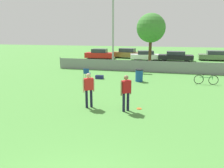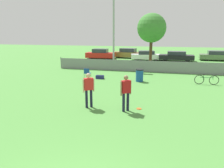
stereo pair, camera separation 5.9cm
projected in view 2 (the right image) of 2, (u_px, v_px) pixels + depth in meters
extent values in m
cube|color=gray|center=(148.00, 66.00, 20.97)|extent=(18.47, 0.03, 1.10)
cylinder|color=slate|center=(61.00, 63.00, 23.23)|extent=(0.07, 0.07, 1.21)
cylinder|color=#9E9EA3|center=(114.00, 33.00, 22.93)|extent=(0.20, 0.20, 7.45)
cylinder|color=#4C331E|center=(151.00, 53.00, 23.52)|extent=(0.32, 0.32, 3.06)
sphere|color=#3D7F33|center=(152.00, 28.00, 22.92)|extent=(3.05, 3.05, 3.05)
cylinder|color=#191933|center=(87.00, 99.00, 10.90)|extent=(0.13, 0.13, 0.91)
cylinder|color=#191933|center=(91.00, 98.00, 10.99)|extent=(0.13, 0.13, 0.91)
cube|color=red|center=(89.00, 84.00, 10.77)|extent=(0.48, 0.44, 0.59)
sphere|color=#D8AD8C|center=(88.00, 75.00, 10.67)|extent=(0.22, 0.22, 0.22)
cylinder|color=#D8AD8C|center=(83.00, 86.00, 10.69)|extent=(0.08, 0.08, 0.67)
cylinder|color=#D8AD8C|center=(94.00, 85.00, 10.89)|extent=(0.08, 0.08, 0.67)
cylinder|color=#191933|center=(124.00, 102.00, 10.35)|extent=(0.13, 0.13, 0.91)
cylinder|color=#191933|center=(128.00, 102.00, 10.47)|extent=(0.13, 0.13, 0.91)
cube|color=#B21419|center=(126.00, 87.00, 10.24)|extent=(0.47, 0.47, 0.59)
sphere|color=#8C664C|center=(126.00, 78.00, 10.14)|extent=(0.22, 0.22, 0.22)
cylinder|color=#8C664C|center=(121.00, 89.00, 10.12)|extent=(0.08, 0.08, 0.67)
cylinder|color=#8C664C|center=(130.00, 87.00, 10.38)|extent=(0.08, 0.08, 0.67)
cylinder|color=#E5591E|center=(139.00, 109.00, 10.80)|extent=(0.25, 0.25, 0.03)
torus|color=#E5591E|center=(139.00, 109.00, 10.80)|extent=(0.25, 0.25, 0.03)
cylinder|color=#333338|center=(91.00, 75.00, 18.31)|extent=(0.02, 0.02, 0.42)
cylinder|color=#333338|center=(86.00, 75.00, 18.40)|extent=(0.02, 0.02, 0.42)
cylinder|color=#333338|center=(89.00, 76.00, 17.90)|extent=(0.02, 0.02, 0.42)
cylinder|color=#333338|center=(84.00, 76.00, 17.99)|extent=(0.02, 0.02, 0.42)
cube|color=navy|center=(88.00, 73.00, 18.10)|extent=(0.50, 0.50, 0.03)
cube|color=navy|center=(87.00, 71.00, 17.83)|extent=(0.48, 0.04, 0.40)
torus|color=black|center=(199.00, 80.00, 16.00)|extent=(0.69, 0.07, 0.69)
torus|color=black|center=(214.00, 80.00, 15.79)|extent=(0.69, 0.07, 0.69)
cylinder|color=#267238|center=(207.00, 78.00, 15.86)|extent=(0.93, 0.07, 0.04)
cylinder|color=#267238|center=(204.00, 77.00, 15.90)|extent=(0.03, 0.03, 0.35)
cylinder|color=#267238|center=(213.00, 78.00, 15.77)|extent=(0.03, 0.03, 0.32)
cube|color=black|center=(204.00, 75.00, 15.86)|extent=(0.16, 0.07, 0.04)
cylinder|color=black|center=(213.00, 76.00, 15.73)|extent=(0.04, 0.44, 0.03)
cylinder|color=#194C99|center=(140.00, 76.00, 16.89)|extent=(0.57, 0.57, 0.89)
cylinder|color=black|center=(140.00, 70.00, 16.78)|extent=(0.60, 0.60, 0.08)
cube|color=navy|center=(100.00, 77.00, 17.95)|extent=(0.63, 0.35, 0.28)
cube|color=black|center=(100.00, 75.00, 17.92)|extent=(0.54, 0.04, 0.02)
cylinder|color=black|center=(110.00, 56.00, 32.56)|extent=(0.61, 0.21, 0.61)
cylinder|color=black|center=(108.00, 57.00, 31.11)|extent=(0.61, 0.21, 0.61)
cylinder|color=black|center=(93.00, 56.00, 33.05)|extent=(0.61, 0.21, 0.61)
cylinder|color=black|center=(91.00, 57.00, 31.61)|extent=(0.61, 0.21, 0.61)
cube|color=red|center=(100.00, 55.00, 32.03)|extent=(4.19, 1.95, 0.73)
cube|color=#2D333D|center=(100.00, 51.00, 31.88)|extent=(2.21, 1.64, 0.55)
cylinder|color=black|center=(138.00, 56.00, 33.10)|extent=(0.67, 0.26, 0.65)
cylinder|color=black|center=(135.00, 57.00, 31.77)|extent=(0.67, 0.26, 0.65)
cylinder|color=black|center=(121.00, 55.00, 34.09)|extent=(0.67, 0.26, 0.65)
cylinder|color=black|center=(118.00, 56.00, 32.75)|extent=(0.67, 0.26, 0.65)
cube|color=olive|center=(128.00, 54.00, 32.87)|extent=(4.52, 2.25, 0.72)
cube|color=#2D333D|center=(128.00, 50.00, 32.73)|extent=(2.43, 1.77, 0.54)
cylinder|color=black|center=(155.00, 58.00, 30.85)|extent=(0.65, 0.28, 0.63)
cylinder|color=black|center=(156.00, 59.00, 29.45)|extent=(0.65, 0.28, 0.63)
cylinder|color=black|center=(137.00, 57.00, 31.08)|extent=(0.65, 0.28, 0.63)
cylinder|color=black|center=(137.00, 58.00, 29.68)|extent=(0.65, 0.28, 0.63)
cube|color=white|center=(146.00, 56.00, 30.22)|extent=(4.35, 2.31, 0.63)
cube|color=#2D333D|center=(146.00, 52.00, 30.09)|extent=(2.36, 1.79, 0.47)
cylinder|color=black|center=(187.00, 58.00, 29.76)|extent=(0.65, 0.19, 0.65)
cylinder|color=black|center=(187.00, 60.00, 28.30)|extent=(0.65, 0.19, 0.65)
cylinder|color=black|center=(166.00, 58.00, 30.47)|extent=(0.65, 0.19, 0.65)
cylinder|color=black|center=(165.00, 59.00, 29.01)|extent=(0.65, 0.19, 0.65)
cube|color=black|center=(176.00, 57.00, 29.34)|extent=(4.51, 1.81, 0.62)
cube|color=#2D333D|center=(177.00, 53.00, 29.21)|extent=(2.35, 1.58, 0.47)
cylinder|color=black|center=(205.00, 57.00, 31.05)|extent=(0.62, 0.20, 0.61)
cylinder|color=black|center=(206.00, 59.00, 29.55)|extent=(0.62, 0.20, 0.61)
cube|color=#59724C|center=(217.00, 57.00, 29.87)|extent=(4.51, 1.98, 0.65)
cube|color=#2D333D|center=(217.00, 53.00, 29.74)|extent=(2.37, 1.69, 0.49)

